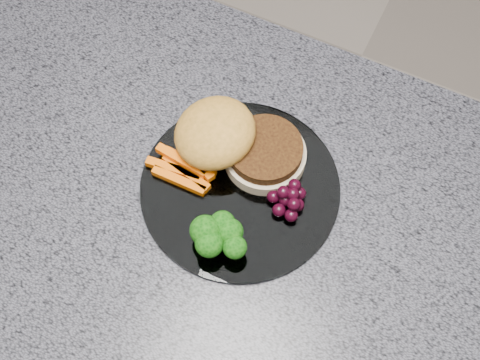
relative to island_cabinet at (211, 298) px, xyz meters
name	(u,v)px	position (x,y,z in m)	size (l,w,h in m)	color
island_cabinet	(211,298)	(0.00, 0.00, 0.00)	(1.20, 0.60, 0.86)	brown
countertop	(198,202)	(0.00, 0.00, 0.45)	(1.20, 0.60, 0.04)	#54545F
plate	(240,188)	(0.05, 0.03, 0.47)	(0.26, 0.26, 0.01)	white
burger	(233,142)	(0.01, 0.08, 0.50)	(0.20, 0.15, 0.06)	#C9B38D
carrot_sticks	(184,167)	(-0.03, 0.02, 0.48)	(0.09, 0.06, 0.02)	#E95F03
broccoli	(218,235)	(0.06, -0.05, 0.50)	(0.08, 0.06, 0.05)	#507F2E
grape_bunch	(289,199)	(0.11, 0.04, 0.49)	(0.05, 0.05, 0.03)	black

